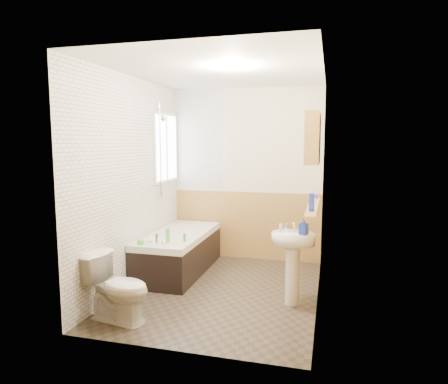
{
  "coord_description": "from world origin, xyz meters",
  "views": [
    {
      "loc": [
        1.2,
        -4.33,
        1.73
      ],
      "look_at": [
        0.0,
        0.15,
        1.15
      ],
      "focal_mm": 32.0,
      "sensor_mm": 36.0,
      "label": 1
    }
  ],
  "objects_px": {
    "pine_shelf": "(313,206)",
    "bathtub": "(179,251)",
    "medicine_cabinet": "(313,138)",
    "toilet": "(118,288)",
    "sink": "(293,253)"
  },
  "relations": [
    {
      "from": "toilet",
      "to": "pine_shelf",
      "type": "bearing_deg",
      "value": -58.35
    },
    {
      "from": "bathtub",
      "to": "medicine_cabinet",
      "type": "xyz_separation_m",
      "value": [
        1.74,
        -0.68,
        1.49
      ]
    },
    {
      "from": "sink",
      "to": "toilet",
      "type": "bearing_deg",
      "value": -156.81
    },
    {
      "from": "medicine_cabinet",
      "to": "bathtub",
      "type": "bearing_deg",
      "value": 158.63
    },
    {
      "from": "pine_shelf",
      "to": "medicine_cabinet",
      "type": "distance_m",
      "value": 0.69
    },
    {
      "from": "bathtub",
      "to": "medicine_cabinet",
      "type": "bearing_deg",
      "value": -21.37
    },
    {
      "from": "bathtub",
      "to": "sink",
      "type": "xyz_separation_m",
      "value": [
        1.57,
        -0.71,
        0.28
      ]
    },
    {
      "from": "bathtub",
      "to": "toilet",
      "type": "height_order",
      "value": "bathtub"
    },
    {
      "from": "toilet",
      "to": "sink",
      "type": "bearing_deg",
      "value": -53.3
    },
    {
      "from": "pine_shelf",
      "to": "bathtub",
      "type": "bearing_deg",
      "value": 155.76
    },
    {
      "from": "toilet",
      "to": "medicine_cabinet",
      "type": "relative_size",
      "value": 1.16
    },
    {
      "from": "toilet",
      "to": "pine_shelf",
      "type": "height_order",
      "value": "pine_shelf"
    },
    {
      "from": "toilet",
      "to": "pine_shelf",
      "type": "distance_m",
      "value": 2.09
    },
    {
      "from": "toilet",
      "to": "pine_shelf",
      "type": "xyz_separation_m",
      "value": [
        1.8,
        0.75,
        0.76
      ]
    },
    {
      "from": "toilet",
      "to": "pine_shelf",
      "type": "relative_size",
      "value": 0.51
    }
  ]
}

